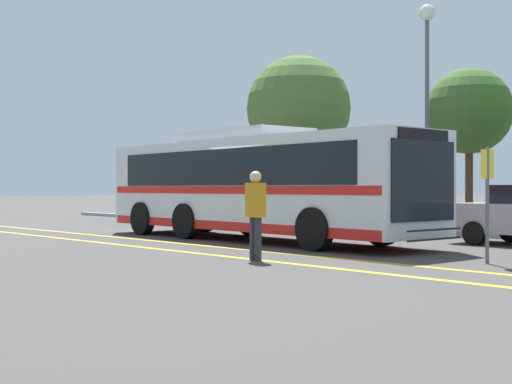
# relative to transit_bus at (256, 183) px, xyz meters

# --- Properties ---
(ground_plane) EXTENTS (220.00, 220.00, 0.00)m
(ground_plane) POSITION_rel_transit_bus_xyz_m (0.81, -0.05, -1.56)
(ground_plane) COLOR #423F3D
(lane_strip_0) EXTENTS (31.10, 0.20, 0.01)m
(lane_strip_0) POSITION_rel_transit_bus_xyz_m (0.01, -2.20, -1.56)
(lane_strip_0) COLOR gold
(lane_strip_0) RESTS_ON ground_plane
(lane_strip_1) EXTENTS (31.10, 0.20, 0.01)m
(lane_strip_1) POSITION_rel_transit_bus_xyz_m (0.01, -3.60, -1.56)
(lane_strip_1) COLOR gold
(lane_strip_1) RESTS_ON ground_plane
(curb_strip) EXTENTS (39.10, 0.36, 0.15)m
(curb_strip) POSITION_rel_transit_bus_xyz_m (0.01, 5.60, -1.49)
(curb_strip) COLOR #99999E
(curb_strip) RESTS_ON ground_plane
(transit_bus) EXTENTS (11.50, 2.98, 3.03)m
(transit_bus) POSITION_rel_transit_bus_xyz_m (0.00, 0.00, 0.00)
(transit_bus) COLOR silver
(transit_bus) RESTS_ON ground_plane
(parked_car_0) EXTENTS (4.07, 1.93, 1.34)m
(parked_car_0) POSITION_rel_transit_bus_xyz_m (-9.72, 3.87, -0.87)
(parked_car_0) COLOR maroon
(parked_car_0) RESTS_ON ground_plane
(parked_car_1) EXTENTS (4.24, 2.07, 1.47)m
(parked_car_1) POSITION_rel_transit_bus_xyz_m (-4.61, 3.88, -0.83)
(parked_car_1) COLOR silver
(parked_car_1) RESTS_ON ground_plane
(parked_car_2) EXTENTS (4.07, 2.05, 1.37)m
(parked_car_2) POSITION_rel_transit_bus_xyz_m (0.45, 4.00, -0.87)
(parked_car_2) COLOR navy
(parked_car_2) RESTS_ON ground_plane
(pedestrian_0) EXTENTS (0.45, 0.27, 1.77)m
(pedestrian_0) POSITION_rel_transit_bus_xyz_m (4.03, -3.70, -0.55)
(pedestrian_0) COLOR #2D2D33
(pedestrian_0) RESTS_ON ground_plane
(bus_stop_sign) EXTENTS (0.07, 0.40, 2.21)m
(bus_stop_sign) POSITION_rel_transit_bus_xyz_m (7.42, -0.86, -0.16)
(bus_stop_sign) COLOR #59595E
(bus_stop_sign) RESTS_ON ground_plane
(street_lamp) EXTENTS (0.54, 0.54, 7.41)m
(street_lamp) POSITION_rel_transit_bus_xyz_m (1.05, 6.62, 3.86)
(street_lamp) COLOR #59595E
(street_lamp) RESTS_ON ground_plane
(tree_0) EXTENTS (4.35, 4.35, 6.95)m
(tree_0) POSITION_rel_transit_bus_xyz_m (-6.30, 8.21, 3.20)
(tree_0) COLOR #513823
(tree_0) RESTS_ON ground_plane
(tree_2) EXTENTS (3.14, 3.14, 5.82)m
(tree_2) POSITION_rel_transit_bus_xyz_m (0.50, 10.13, 2.66)
(tree_2) COLOR #513823
(tree_2) RESTS_ON ground_plane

